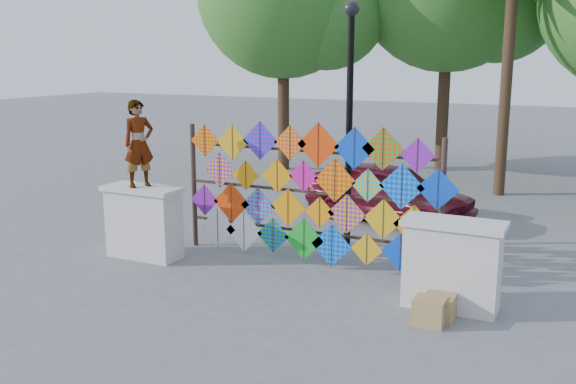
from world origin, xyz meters
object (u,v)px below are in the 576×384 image
(vendor_woman, at_px, (139,144))
(lamppost, at_px, (350,103))
(sedan, at_px, (389,192))
(kite_rack, at_px, (310,195))

(vendor_woman, bearing_deg, lamppost, -27.57)
(sedan, relative_size, lamppost, 0.84)
(vendor_woman, xyz_separation_m, lamppost, (3.03, 2.20, 0.66))
(kite_rack, distance_m, lamppost, 1.97)
(kite_rack, relative_size, vendor_woman, 3.28)
(lamppost, bearing_deg, vendor_woman, -143.99)
(vendor_woman, height_order, sedan, vendor_woman)
(kite_rack, height_order, lamppost, lamppost)
(vendor_woman, distance_m, lamppost, 3.80)
(kite_rack, relative_size, sedan, 1.32)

